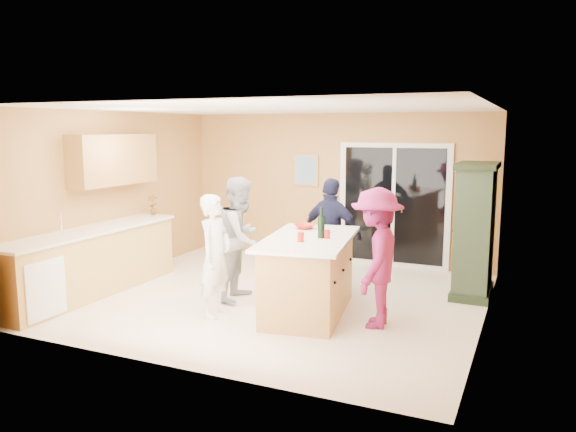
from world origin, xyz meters
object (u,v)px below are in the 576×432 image
at_px(kitchen_island, 309,278).
at_px(woman_white, 215,256).
at_px(woman_grey, 241,238).
at_px(green_hutch, 475,232).
at_px(woman_navy, 331,234).
at_px(woman_magenta, 376,258).

bearing_deg(kitchen_island, woman_white, -161.46).
bearing_deg(woman_grey, green_hutch, -67.80).
height_order(green_hutch, woman_grey, green_hutch).
bearing_deg(woman_grey, woman_navy, -49.83).
relative_size(woman_grey, woman_magenta, 1.02).
bearing_deg(woman_grey, woman_white, 179.51).
distance_m(green_hutch, woman_grey, 3.26).
xyz_separation_m(woman_white, woman_grey, (-0.05, 0.76, 0.08)).
distance_m(woman_grey, woman_magenta, 2.01).
xyz_separation_m(woman_white, woman_magenta, (1.93, 0.45, 0.06)).
height_order(green_hutch, woman_white, green_hutch).
bearing_deg(woman_white, woman_grey, 3.18).
xyz_separation_m(woman_white, woman_navy, (0.92, 1.72, 0.05)).
xyz_separation_m(green_hutch, woman_magenta, (-0.93, -1.78, -0.08)).
relative_size(green_hutch, woman_grey, 1.11).
distance_m(green_hutch, woman_magenta, 2.00).
distance_m(green_hutch, woman_navy, 2.01).
distance_m(green_hutch, woman_white, 3.62).
distance_m(kitchen_island, green_hutch, 2.52).
bearing_deg(woman_navy, woman_magenta, 137.39).
relative_size(kitchen_island, woman_magenta, 1.22).
relative_size(kitchen_island, green_hutch, 1.08).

